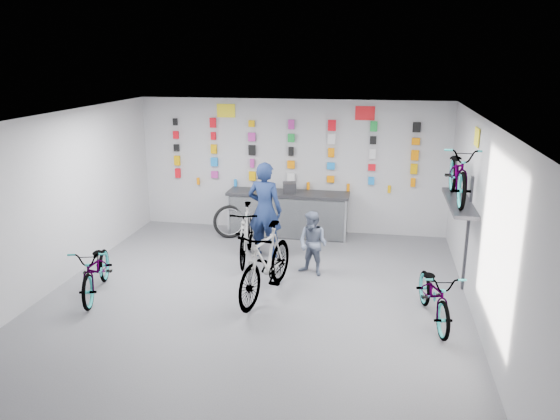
% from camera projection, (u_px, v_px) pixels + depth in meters
% --- Properties ---
extents(floor, '(8.00, 8.00, 0.00)m').
position_uv_depth(floor, '(252.00, 302.00, 8.99)').
color(floor, '#4C4D51').
rests_on(floor, ground).
extents(ceiling, '(8.00, 8.00, 0.00)m').
position_uv_depth(ceiling, '(249.00, 119.00, 8.17)').
color(ceiling, white).
rests_on(ceiling, wall_back).
extents(wall_back, '(7.00, 0.00, 7.00)m').
position_uv_depth(wall_back, '(292.00, 166.00, 12.36)').
color(wall_back, '#A9A8AB').
rests_on(wall_back, floor).
extents(wall_front, '(7.00, 0.00, 7.00)m').
position_uv_depth(wall_front, '(146.00, 341.00, 4.79)').
color(wall_front, '#A9A8AB').
rests_on(wall_front, floor).
extents(wall_left, '(0.00, 8.00, 8.00)m').
position_uv_depth(wall_left, '(49.00, 205.00, 9.18)').
color(wall_left, '#A9A8AB').
rests_on(wall_left, floor).
extents(wall_right, '(0.00, 8.00, 8.00)m').
position_uv_depth(wall_right, '(484.00, 227.00, 7.97)').
color(wall_right, '#A9A8AB').
rests_on(wall_right, floor).
extents(counter, '(2.70, 0.66, 1.00)m').
position_uv_depth(counter, '(288.00, 215.00, 12.20)').
color(counter, black).
rests_on(counter, floor).
extents(merch_wall, '(5.55, 0.08, 1.57)m').
position_uv_depth(merch_wall, '(296.00, 153.00, 12.19)').
color(merch_wall, red).
rests_on(merch_wall, wall_back).
extents(wall_bracket, '(0.39, 1.90, 2.00)m').
position_uv_depth(wall_bracket, '(460.00, 207.00, 9.14)').
color(wall_bracket, '#333338').
rests_on(wall_bracket, wall_right).
extents(sign_left, '(0.42, 0.02, 0.30)m').
position_uv_depth(sign_left, '(226.00, 111.00, 12.27)').
color(sign_left, yellow).
rests_on(sign_left, wall_back).
extents(sign_right, '(0.42, 0.02, 0.30)m').
position_uv_depth(sign_right, '(365.00, 113.00, 11.73)').
color(sign_right, red).
rests_on(sign_right, wall_back).
extents(sign_side, '(0.02, 0.40, 0.30)m').
position_uv_depth(sign_side, '(477.00, 137.00, 8.79)').
color(sign_side, yellow).
rests_on(sign_side, wall_right).
extents(bike_left, '(1.05, 1.84, 0.91)m').
position_uv_depth(bike_left, '(96.00, 269.00, 9.17)').
color(bike_left, gray).
rests_on(bike_left, floor).
extents(bike_center, '(0.99, 2.11, 1.23)m').
position_uv_depth(bike_center, '(266.00, 262.00, 9.06)').
color(bike_center, gray).
rests_on(bike_center, floor).
extents(bike_right, '(0.86, 1.77, 0.89)m').
position_uv_depth(bike_right, '(435.00, 294.00, 8.25)').
color(bike_right, gray).
rests_on(bike_right, floor).
extents(bike_service, '(0.75, 1.89, 1.11)m').
position_uv_depth(bike_service, '(246.00, 233.00, 10.71)').
color(bike_service, gray).
rests_on(bike_service, floor).
extents(bike_wall, '(0.63, 1.80, 0.95)m').
position_uv_depth(bike_wall, '(459.00, 173.00, 9.00)').
color(bike_wall, gray).
rests_on(bike_wall, wall_bracket).
extents(clerk, '(0.77, 0.58, 1.94)m').
position_uv_depth(clerk, '(265.00, 210.00, 10.80)').
color(clerk, '#132046').
rests_on(clerk, floor).
extents(customer, '(0.72, 0.65, 1.20)m').
position_uv_depth(customer, '(313.00, 244.00, 9.98)').
color(customer, '#515B72').
rests_on(customer, floor).
extents(spare_wheel, '(0.76, 0.42, 0.74)m').
position_uv_depth(spare_wheel, '(230.00, 222.00, 12.10)').
color(spare_wheel, black).
rests_on(spare_wheel, floor).
extents(register, '(0.34, 0.36, 0.22)m').
position_uv_depth(register, '(290.00, 187.00, 12.04)').
color(register, black).
rests_on(register, counter).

